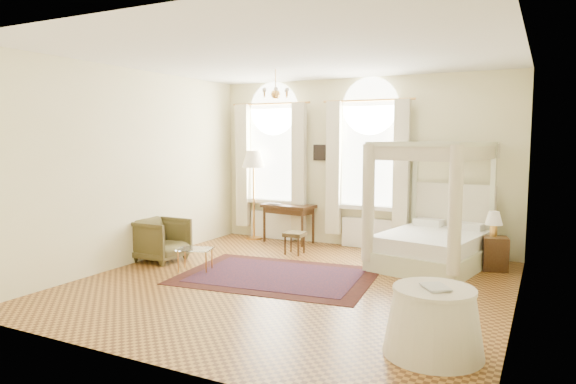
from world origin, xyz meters
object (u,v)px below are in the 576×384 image
floor_lamp (253,164)px  writing_desk (289,210)px  nightstand (495,254)px  canopy_bed (431,239)px  armchair (161,240)px  side_table (433,322)px  stool (295,236)px  coffee_table (195,251)px

floor_lamp → writing_desk: bearing=-0.0°
nightstand → writing_desk: 4.05m
canopy_bed → floor_lamp: canopy_bed is taller
armchair → floor_lamp: size_ratio=0.43×
floor_lamp → side_table: size_ratio=1.90×
nightstand → canopy_bed: bearing=-163.9°
writing_desk → armchair: writing_desk is taller
armchair → canopy_bed: bearing=-68.7°
floor_lamp → side_table: floor_lamp is taller
writing_desk → side_table: (3.77, -4.24, -0.34)m
canopy_bed → stool: canopy_bed is taller
coffee_table → canopy_bed: bearing=30.4°
stool → side_table: bearing=-46.4°
floor_lamp → stool: bearing=-32.3°
nightstand → side_table: bearing=-93.5°
writing_desk → armchair: size_ratio=1.36×
stool → coffee_table: stool is taller
floor_lamp → canopy_bed: bearing=-11.0°
stool → armchair: (-1.86, -1.52, 0.03)m
nightstand → stool: 3.45m
canopy_bed → nightstand: bearing=16.1°
writing_desk → stool: bearing=-56.9°
side_table → floor_lamp: bearing=137.3°
canopy_bed → writing_desk: (-3.03, 0.75, 0.20)m
stool → armchair: 2.41m
nightstand → floor_lamp: bearing=174.5°
stool → coffee_table: size_ratio=0.65×
armchair → floor_lamp: 2.75m
stool → coffee_table: bearing=-116.3°
side_table → armchair: bearing=160.1°
armchair → floor_lamp: (0.46, 2.41, 1.24)m
armchair → coffee_table: 1.01m
canopy_bed → writing_desk: 3.12m
stool → floor_lamp: bearing=147.7°
writing_desk → canopy_bed: bearing=-13.8°
writing_desk → floor_lamp: floor_lamp is taller
armchair → floor_lamp: floor_lamp is taller
armchair → coffee_table: (0.97, -0.29, -0.04)m
stool → armchair: armchair is taller
nightstand → writing_desk: size_ratio=0.49×
canopy_bed → stool: (-2.45, -0.14, -0.13)m
writing_desk → floor_lamp: bearing=180.0°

